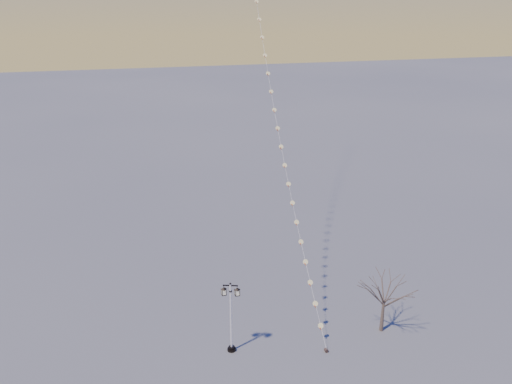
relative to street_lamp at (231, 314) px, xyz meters
name	(u,v)px	position (x,y,z in m)	size (l,w,h in m)	color
ground	(290,352)	(3.22, -1.16, -2.49)	(300.00, 300.00, 0.00)	#5D5F5F
street_lamp	(231,314)	(0.00, 0.00, 0.00)	(1.09, 0.66, 4.49)	black
bare_tree	(385,292)	(9.36, -0.74, 0.26)	(2.39, 2.39, 3.96)	brown
kite_train	(267,20)	(6.91, 15.24, 15.44)	(3.94, 34.48, 36.03)	#362620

